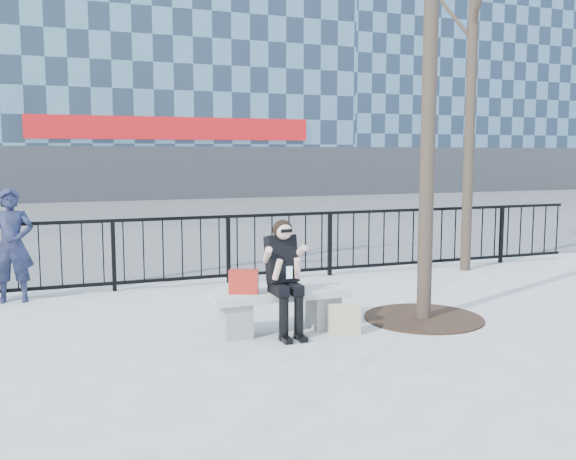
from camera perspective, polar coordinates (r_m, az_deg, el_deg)
name	(u,v)px	position (r m, az deg, el deg)	size (l,w,h in m)	color
ground	(280,331)	(7.66, -0.69, -9.00)	(120.00, 120.00, 0.00)	gray
street_surface	(127,216)	(22.17, -14.11, 1.23)	(60.00, 23.00, 0.01)	#474747
railing	(216,250)	(10.35, -6.40, -1.74)	(14.00, 0.06, 1.10)	black
building_right	(439,16)	(41.54, 13.26, 18.06)	(16.20, 10.20, 20.60)	slate
tree_grate	(423,318)	(8.39, 11.94, -7.65)	(1.50, 1.50, 0.02)	black
bench_main	(280,306)	(7.58, -0.69, -6.81)	(1.65, 0.46, 0.49)	slate
seated_woman	(285,278)	(7.36, -0.27, -4.29)	(0.50, 0.64, 1.34)	black
handbag	(244,282)	(7.40, -3.96, -4.60)	(0.33, 0.16, 0.27)	#A61E14
shopping_bag	(344,319)	(7.54, 5.03, -7.92)	(0.37, 0.14, 0.35)	beige
standing_man	(12,245)	(9.78, -23.31, -1.26)	(0.59, 0.39, 1.61)	black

